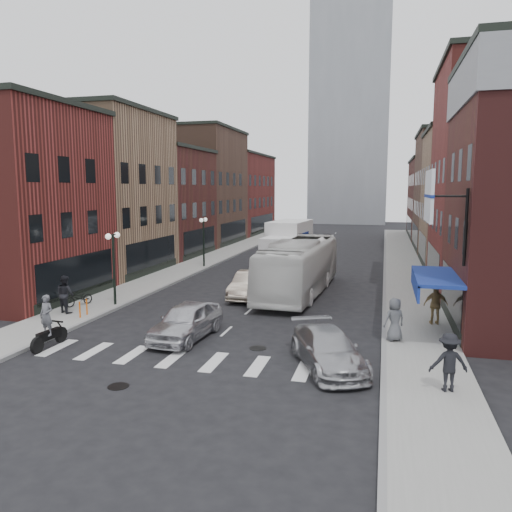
# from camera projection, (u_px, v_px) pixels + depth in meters

# --- Properties ---
(ground) EXTENTS (160.00, 160.00, 0.00)m
(ground) POSITION_uv_depth(u_px,v_px,m) (219.00, 338.00, 21.86)
(ground) COLOR black
(ground) RESTS_ON ground
(sidewalk_left) EXTENTS (3.00, 74.00, 0.15)m
(sidewalk_left) POSITION_uv_depth(u_px,v_px,m) (208.00, 260.00, 45.06)
(sidewalk_left) COLOR gray
(sidewalk_left) RESTS_ON ground
(sidewalk_right) EXTENTS (3.00, 74.00, 0.15)m
(sidewalk_right) POSITION_uv_depth(u_px,v_px,m) (404.00, 267.00, 40.85)
(sidewalk_right) COLOR gray
(sidewalk_right) RESTS_ON ground
(curb_left) EXTENTS (0.20, 74.00, 0.16)m
(curb_left) POSITION_uv_depth(u_px,v_px,m) (224.00, 261.00, 44.70)
(curb_left) COLOR gray
(curb_left) RESTS_ON ground
(curb_right) EXTENTS (0.20, 74.00, 0.16)m
(curb_right) POSITION_uv_depth(u_px,v_px,m) (385.00, 267.00, 41.24)
(curb_right) COLOR gray
(curb_right) RESTS_ON ground
(crosswalk_stripes) EXTENTS (12.00, 2.20, 0.01)m
(crosswalk_stripes) POSITION_uv_depth(u_px,v_px,m) (194.00, 360.00, 18.99)
(crosswalk_stripes) COLOR silver
(crosswalk_stripes) RESTS_ON ground
(bldg_left_near) EXTENTS (10.30, 9.20, 11.30)m
(bldg_left_near) POSITION_uv_depth(u_px,v_px,m) (0.00, 203.00, 29.13)
(bldg_left_near) COLOR maroon
(bldg_left_near) RESTS_ON ground
(bldg_left_mid_a) EXTENTS (10.30, 10.20, 12.30)m
(bldg_left_mid_a) POSITION_uv_depth(u_px,v_px,m) (91.00, 193.00, 38.18)
(bldg_left_mid_a) COLOR #846349
(bldg_left_mid_a) RESTS_ON ground
(bldg_left_mid_b) EXTENTS (10.30, 10.20, 10.30)m
(bldg_left_mid_b) POSITION_uv_depth(u_px,v_px,m) (151.00, 202.00, 47.91)
(bldg_left_mid_b) COLOR #4D1D1B
(bldg_left_mid_b) RESTS_ON ground
(bldg_left_far_a) EXTENTS (10.30, 12.20, 13.30)m
(bldg_left_far_a) POSITION_uv_depth(u_px,v_px,m) (193.00, 187.00, 58.26)
(bldg_left_far_a) COLOR #523629
(bldg_left_far_a) RESTS_ON ground
(bldg_left_far_b) EXTENTS (10.30, 16.20, 11.30)m
(bldg_left_far_b) POSITION_uv_depth(u_px,v_px,m) (229.00, 194.00, 71.82)
(bldg_left_far_b) COLOR maroon
(bldg_left_far_b) RESTS_ON ground
(bldg_right_mid_b) EXTENTS (10.30, 10.20, 11.30)m
(bldg_right_mid_b) POSITION_uv_depth(u_px,v_px,m) (489.00, 199.00, 40.41)
(bldg_right_mid_b) COLOR #846349
(bldg_right_mid_b) RESTS_ON ground
(bldg_right_far_a) EXTENTS (10.30, 12.20, 12.30)m
(bldg_right_far_a) POSITION_uv_depth(u_px,v_px,m) (468.00, 192.00, 50.90)
(bldg_right_far_a) COLOR #523629
(bldg_right_far_a) RESTS_ON ground
(bldg_right_far_b) EXTENTS (10.30, 16.20, 10.30)m
(bldg_right_far_b) POSITION_uv_depth(u_px,v_px,m) (450.00, 199.00, 64.46)
(bldg_right_far_b) COLOR #4D1D1B
(bldg_right_far_b) RESTS_ON ground
(awning_blue) EXTENTS (1.80, 5.00, 0.78)m
(awning_blue) POSITION_uv_depth(u_px,v_px,m) (432.00, 278.00, 21.70)
(awning_blue) COLOR navy
(awning_blue) RESTS_ON ground
(billboard_sign) EXTENTS (1.52, 3.00, 3.70)m
(billboard_sign) POSITION_uv_depth(u_px,v_px,m) (431.00, 198.00, 19.39)
(billboard_sign) COLOR black
(billboard_sign) RESTS_ON ground
(distant_tower) EXTENTS (14.00, 14.00, 50.00)m
(distant_tower) POSITION_uv_depth(u_px,v_px,m) (351.00, 89.00, 93.31)
(distant_tower) COLOR #9399A0
(distant_tower) RESTS_ON ground
(streetlamp_near) EXTENTS (0.32, 1.22, 4.11)m
(streetlamp_near) POSITION_uv_depth(u_px,v_px,m) (113.00, 255.00, 27.14)
(streetlamp_near) COLOR black
(streetlamp_near) RESTS_ON ground
(streetlamp_far) EXTENTS (0.32, 1.22, 4.11)m
(streetlamp_far) POSITION_uv_depth(u_px,v_px,m) (204.00, 233.00, 40.57)
(streetlamp_far) COLOR black
(streetlamp_far) RESTS_ON ground
(bike_rack) EXTENTS (0.08, 0.68, 0.80)m
(bike_rack) POSITION_uv_depth(u_px,v_px,m) (83.00, 308.00, 24.92)
(bike_rack) COLOR #D8590C
(bike_rack) RESTS_ON sidewalk_left
(box_truck) EXTENTS (3.13, 8.90, 3.79)m
(box_truck) POSITION_uv_depth(u_px,v_px,m) (287.00, 245.00, 40.78)
(box_truck) COLOR white
(box_truck) RESTS_ON ground
(motorcycle_rider) EXTENTS (0.65, 2.19, 2.23)m
(motorcycle_rider) POSITION_uv_depth(u_px,v_px,m) (48.00, 323.00, 20.28)
(motorcycle_rider) COLOR black
(motorcycle_rider) RESTS_ON ground
(transit_bus) EXTENTS (3.43, 12.24, 3.38)m
(transit_bus) POSITION_uv_depth(u_px,v_px,m) (300.00, 267.00, 30.79)
(transit_bus) COLOR silver
(transit_bus) RESTS_ON ground
(sedan_left_near) EXTENTS (2.20, 4.77, 1.58)m
(sedan_left_near) POSITION_uv_depth(u_px,v_px,m) (186.00, 321.00, 21.64)
(sedan_left_near) COLOR silver
(sedan_left_near) RESTS_ON ground
(sedan_left_far) EXTENTS (1.73, 4.78, 1.57)m
(sedan_left_far) POSITION_uv_depth(u_px,v_px,m) (250.00, 285.00, 29.72)
(sedan_left_far) COLOR #C2B39E
(sedan_left_far) RESTS_ON ground
(curb_car) EXTENTS (3.73, 5.15, 1.39)m
(curb_car) POSITION_uv_depth(u_px,v_px,m) (328.00, 349.00, 18.12)
(curb_car) COLOR #ABACB0
(curb_car) RESTS_ON ground
(parked_bicycle) EXTENTS (1.15, 1.74, 0.86)m
(parked_bicycle) POSITION_uv_depth(u_px,v_px,m) (79.00, 298.00, 27.15)
(parked_bicycle) COLOR black
(parked_bicycle) RESTS_ON sidewalk_left
(ped_left_solo) EXTENTS (1.08, 0.85, 1.94)m
(ped_left_solo) POSITION_uv_depth(u_px,v_px,m) (65.00, 294.00, 25.55)
(ped_left_solo) COLOR black
(ped_left_solo) RESTS_ON sidewalk_left
(ped_right_a) EXTENTS (1.30, 0.84, 1.86)m
(ped_right_a) POSITION_uv_depth(u_px,v_px,m) (449.00, 362.00, 15.66)
(ped_right_a) COLOR black
(ped_right_a) RESTS_ON sidewalk_right
(ped_right_b) EXTENTS (1.17, 0.71, 1.88)m
(ped_right_b) POSITION_uv_depth(u_px,v_px,m) (436.00, 305.00, 23.38)
(ped_right_b) COLOR #997F4E
(ped_right_b) RESTS_ON sidewalk_right
(ped_right_c) EXTENTS (1.06, 0.95, 1.82)m
(ped_right_c) POSITION_uv_depth(u_px,v_px,m) (395.00, 319.00, 20.84)
(ped_right_c) COLOR #56595D
(ped_right_c) RESTS_ON sidewalk_right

